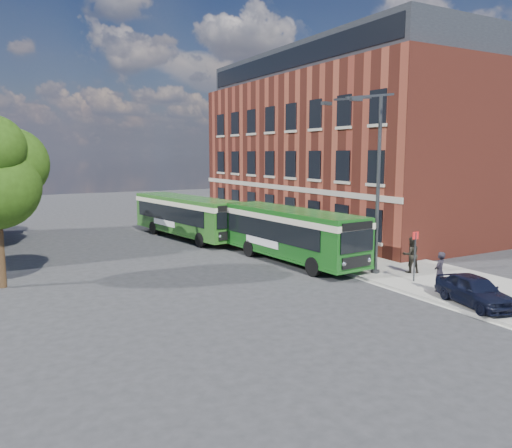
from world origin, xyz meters
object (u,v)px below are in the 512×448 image
street_lamp (373,182)px  parked_car (475,290)px  bus_rear (186,213)px  bus_front (290,230)px

street_lamp → parked_car: street_lamp is taller
street_lamp → bus_rear: size_ratio=0.76×
street_lamp → bus_rear: bearing=104.0°
street_lamp → bus_front: size_ratio=0.83×
bus_front → parked_car: size_ratio=2.97×
bus_front → bus_rear: same height
street_lamp → bus_rear: (-3.86, 15.44, -2.96)m
bus_rear → bus_front: bearing=-78.1°
bus_rear → parked_car: (3.82, -21.56, -1.06)m
street_lamp → bus_front: street_lamp is taller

